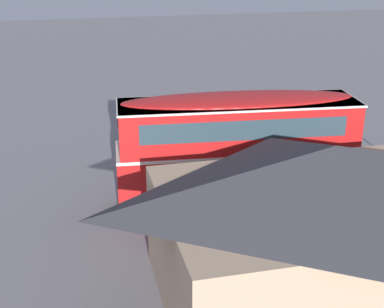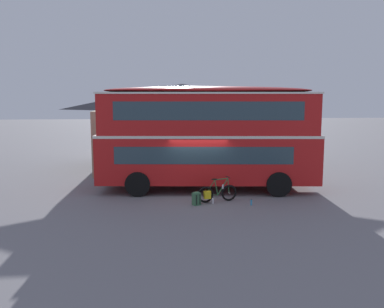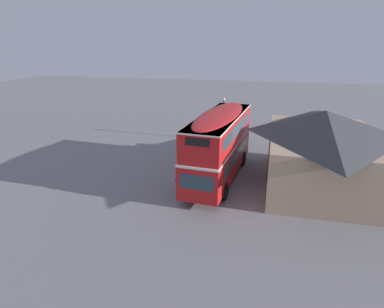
{
  "view_description": "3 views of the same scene",
  "coord_description": "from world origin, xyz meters",
  "px_view_note": "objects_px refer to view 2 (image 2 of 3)",
  "views": [
    {
      "loc": [
        7.2,
        20.53,
        10.57
      ],
      "look_at": [
        1.92,
        -1.69,
        1.51
      ],
      "focal_mm": 50.84,
      "sensor_mm": 36.0,
      "label": 1
    },
    {
      "loc": [
        -1.82,
        -18.16,
        4.39
      ],
      "look_at": [
        -0.36,
        -1.66,
        2.04
      ],
      "focal_mm": 38.9,
      "sensor_mm": 36.0,
      "label": 2
    },
    {
      "loc": [
        21.44,
        3.81,
        9.23
      ],
      "look_at": [
        -0.63,
        -1.6,
        1.24
      ],
      "focal_mm": 30.01,
      "sensor_mm": 36.0,
      "label": 3
    }
  ],
  "objects_px": {
    "touring_bicycle": "(216,193)",
    "water_bottle_blue_sports": "(251,202)",
    "water_bottle_clear_plastic": "(213,201)",
    "backpack_on_ground": "(196,198)",
    "double_decker_bus": "(208,134)"
  },
  "relations": [
    {
      "from": "touring_bicycle",
      "to": "water_bottle_clear_plastic",
      "type": "height_order",
      "value": "touring_bicycle"
    },
    {
      "from": "water_bottle_clear_plastic",
      "to": "touring_bicycle",
      "type": "bearing_deg",
      "value": 55.94
    },
    {
      "from": "double_decker_bus",
      "to": "backpack_on_ground",
      "type": "bearing_deg",
      "value": -106.68
    },
    {
      "from": "double_decker_bus",
      "to": "water_bottle_clear_plastic",
      "type": "relative_size",
      "value": 38.39
    },
    {
      "from": "backpack_on_ground",
      "to": "water_bottle_blue_sports",
      "type": "bearing_deg",
      "value": -5.79
    },
    {
      "from": "double_decker_bus",
      "to": "water_bottle_blue_sports",
      "type": "bearing_deg",
      "value": -62.68
    },
    {
      "from": "water_bottle_blue_sports",
      "to": "touring_bicycle",
      "type": "bearing_deg",
      "value": 154.24
    },
    {
      "from": "water_bottle_blue_sports",
      "to": "double_decker_bus",
      "type": "bearing_deg",
      "value": 117.32
    },
    {
      "from": "water_bottle_clear_plastic",
      "to": "water_bottle_blue_sports",
      "type": "bearing_deg",
      "value": -14.25
    },
    {
      "from": "water_bottle_blue_sports",
      "to": "water_bottle_clear_plastic",
      "type": "bearing_deg",
      "value": 165.75
    },
    {
      "from": "double_decker_bus",
      "to": "water_bottle_blue_sports",
      "type": "height_order",
      "value": "double_decker_bus"
    },
    {
      "from": "touring_bicycle",
      "to": "backpack_on_ground",
      "type": "relative_size",
      "value": 3.07
    },
    {
      "from": "touring_bicycle",
      "to": "water_bottle_clear_plastic",
      "type": "distance_m",
      "value": 0.4
    },
    {
      "from": "touring_bicycle",
      "to": "water_bottle_blue_sports",
      "type": "distance_m",
      "value": 1.5
    },
    {
      "from": "backpack_on_ground",
      "to": "water_bottle_clear_plastic",
      "type": "relative_size",
      "value": 2.1
    }
  ]
}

